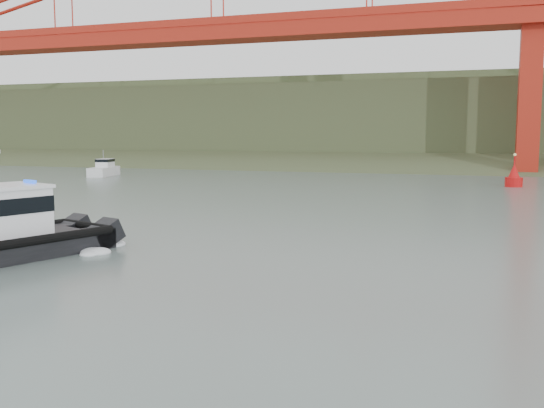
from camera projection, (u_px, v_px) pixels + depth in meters
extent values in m
plane|color=#576761|center=(154.00, 297.00, 22.18)|extent=(400.00, 400.00, 0.00)
cube|color=#3F512E|center=(410.00, 167.00, 108.82)|extent=(500.00, 44.72, 16.25)
cube|color=#3F512E|center=(424.00, 133.00, 134.50)|extent=(500.00, 70.00, 18.00)
cube|color=#3F512E|center=(432.00, 114.00, 157.46)|extent=(500.00, 60.00, 16.00)
cube|color=#AE2315|center=(403.00, 25.00, 90.25)|extent=(260.00, 6.00, 2.20)
cube|color=black|center=(8.00, 254.00, 27.81)|extent=(5.00, 10.89, 1.21)
cube|color=white|center=(2.00, 213.00, 28.84)|extent=(4.08, 4.45, 2.32)
cube|color=black|center=(1.00, 204.00, 28.79)|extent=(4.16, 4.52, 0.76)
cube|color=white|center=(0.00, 187.00, 28.70)|extent=(4.34, 4.70, 0.16)
cube|color=white|center=(104.00, 172.00, 84.83)|extent=(3.74, 7.15, 1.36)
cube|color=white|center=(105.00, 164.00, 85.26)|extent=(2.38, 3.06, 1.36)
cube|color=black|center=(105.00, 160.00, 85.20)|extent=(2.45, 3.13, 0.40)
cylinder|color=gray|center=(103.00, 155.00, 84.55)|extent=(0.09, 0.09, 1.36)
cylinder|color=red|center=(514.00, 183.00, 67.79)|extent=(1.89, 1.89, 1.26)
cone|color=red|center=(514.00, 172.00, 67.64)|extent=(1.47, 1.47, 1.89)
cylinder|color=red|center=(515.00, 160.00, 67.49)|extent=(0.17, 0.17, 1.05)
sphere|color=#E5D87F|center=(515.00, 155.00, 67.42)|extent=(0.32, 0.32, 0.32)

